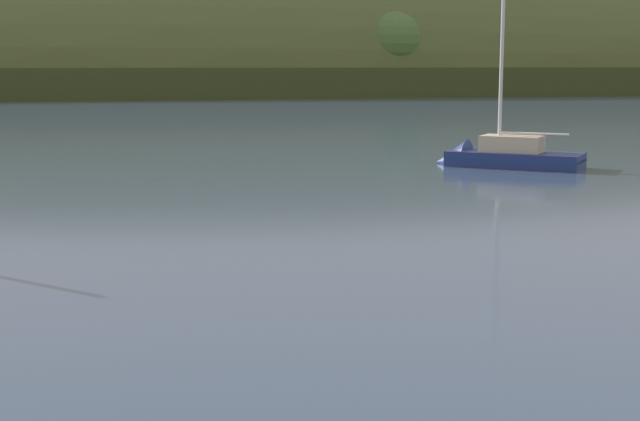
% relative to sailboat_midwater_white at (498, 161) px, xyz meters
% --- Properties ---
extents(far_shoreline_hill, '(565.24, 110.60, 67.04)m').
position_rel_sailboat_midwater_white_xyz_m(far_shoreline_hill, '(28.43, 164.84, -0.06)').
color(far_shoreline_hill, '#35401E').
rests_on(far_shoreline_hill, ground).
extents(sailboat_midwater_white, '(9.01, 8.04, 13.03)m').
position_rel_sailboat_midwater_white_xyz_m(sailboat_midwater_white, '(0.00, 0.00, 0.00)').
color(sailboat_midwater_white, navy).
rests_on(sailboat_midwater_white, ground).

